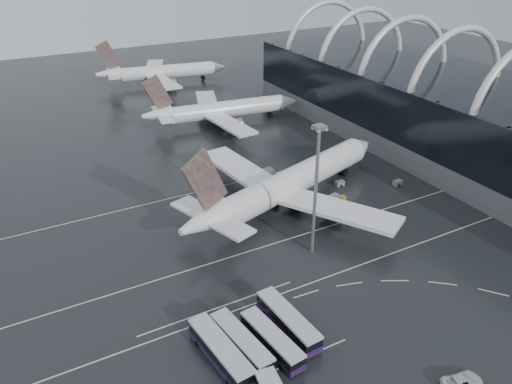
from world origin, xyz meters
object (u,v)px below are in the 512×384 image
airliner_gate_b (220,110)px  floodlight_mast (317,176)px  van_curve_a (462,381)px  gse_cart_belly_e (326,175)px  bus_row_near_d (288,321)px  bus_row_near_a (221,351)px  airliner_gate_c (160,73)px  gse_cart_belly_a (342,198)px  bus_row_near_c (272,340)px  gse_cart_belly_d (398,183)px  bus_row_near_b (241,343)px  gse_cart_belly_b (340,183)px  gse_cart_belly_c (324,206)px  airliner_main (288,184)px

airliner_gate_b → floodlight_mast: floodlight_mast is taller
van_curve_a → gse_cart_belly_e: (22.10, 62.50, -0.28)m
bus_row_near_d → airliner_gate_b: bearing=-21.8°
airliner_gate_b → bus_row_near_a: 100.19m
airliner_gate_c → gse_cart_belly_a: size_ratio=27.04×
bus_row_near_c → gse_cart_belly_d: bearing=-66.0°
van_curve_a → gse_cart_belly_d: van_curve_a is taller
bus_row_near_b → gse_cart_belly_b: bearing=-58.2°
gse_cart_belly_e → airliner_gate_b: bearing=98.2°
airliner_gate_c → gse_cart_belly_b: bearing=-75.2°
bus_row_near_b → floodlight_mast: floodlight_mast is taller
bus_row_near_a → gse_cart_belly_d: (62.19, 30.38, -1.29)m
gse_cart_belly_d → floodlight_mast: bearing=-158.6°
airliner_gate_c → bus_row_near_b: airliner_gate_c is taller
airliner_gate_c → van_curve_a: airliner_gate_c is taller
gse_cart_belly_d → airliner_gate_c: bearing=100.4°
gse_cart_belly_b → gse_cart_belly_c: (-9.84, -7.37, 0.07)m
gse_cart_belly_b → gse_cart_belly_e: size_ratio=1.15×
gse_cart_belly_a → gse_cart_belly_c: (-5.69, -1.12, 0.17)m
gse_cart_belly_e → bus_row_near_c: bearing=-133.4°
van_curve_a → gse_cart_belly_d: bearing=-23.3°
airliner_gate_b → airliner_gate_c: (-1.21, 53.94, 0.14)m
bus_row_near_a → van_curve_a: bearing=-131.8°
gse_cart_belly_c → airliner_gate_c: bearing=89.2°
airliner_gate_c → gse_cart_belly_e: size_ratio=26.39×
gse_cart_belly_b → gse_cart_belly_c: bearing=-143.2°
bus_row_near_a → gse_cart_belly_d: 69.22m
airliner_gate_c → airliner_main: bearing=-83.9°
airliner_main → airliner_gate_c: (8.23, 109.88, -0.73)m
airliner_gate_c → bus_row_near_a: airliner_gate_c is taller
bus_row_near_b → gse_cart_belly_e: 62.44m
airliner_main → gse_cart_belly_a: size_ratio=32.27×
bus_row_near_a → floodlight_mast: floodlight_mast is taller
bus_row_near_d → gse_cart_belly_b: (37.50, 36.14, -1.24)m
airliner_gate_b → van_curve_a: airliner_gate_b is taller
airliner_gate_c → van_curve_a: 165.24m
airliner_main → gse_cart_belly_a: (12.30, -4.10, -4.83)m
bus_row_near_a → bus_row_near_b: bearing=-91.9°
bus_row_near_c → gse_cart_belly_e: 60.56m
gse_cart_belly_a → gse_cart_belly_b: gse_cart_belly_b is taller
bus_row_near_d → gse_cart_belly_a: bus_row_near_d is taller
airliner_gate_b → bus_row_near_d: bearing=-101.5°
bus_row_near_d → floodlight_mast: floodlight_mast is taller
airliner_main → bus_row_near_a: size_ratio=4.34×
gse_cart_belly_c → airliner_main: bearing=141.7°
gse_cart_belly_b → gse_cart_belly_e: 5.63m
airliner_gate_b → bus_row_near_d: airliner_gate_b is taller
bus_row_near_d → gse_cart_belly_a: (33.35, 29.89, -1.33)m
airliner_gate_b → gse_cart_belly_b: 54.39m
gse_cart_belly_b → gse_cart_belly_a: bearing=-123.6°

